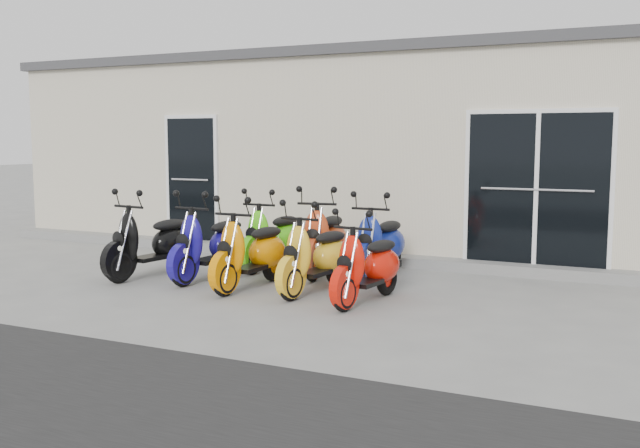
# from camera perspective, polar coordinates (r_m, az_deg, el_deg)

# --- Properties ---
(ground) EXTENTS (80.00, 80.00, 0.00)m
(ground) POSITION_cam_1_polar(r_m,az_deg,el_deg) (9.25, -1.59, -5.02)
(ground) COLOR gray
(ground) RESTS_ON ground
(building) EXTENTS (14.00, 6.00, 3.20)m
(building) POSITION_cam_1_polar(r_m,az_deg,el_deg) (13.89, 8.15, 5.52)
(building) COLOR beige
(building) RESTS_ON ground
(roof_cap) EXTENTS (14.20, 6.20, 0.16)m
(roof_cap) POSITION_cam_1_polar(r_m,az_deg,el_deg) (13.96, 8.27, 12.43)
(roof_cap) COLOR #3F3F42
(roof_cap) RESTS_ON building
(front_step) EXTENTS (14.00, 0.40, 0.15)m
(front_step) POSITION_cam_1_polar(r_m,az_deg,el_deg) (11.04, 3.15, -2.69)
(front_step) COLOR gray
(front_step) RESTS_ON ground
(door_left) EXTENTS (1.07, 0.08, 2.22)m
(door_left) POSITION_cam_1_polar(r_m,az_deg,el_deg) (12.59, -10.21, 3.80)
(door_left) COLOR black
(door_left) RESTS_ON front_step
(door_right) EXTENTS (2.02, 0.08, 2.22)m
(door_right) POSITION_cam_1_polar(r_m,az_deg,el_deg) (10.37, 16.96, 3.00)
(door_right) COLOR black
(door_right) RESTS_ON front_step
(scooter_front_black) EXTENTS (0.86, 1.76, 1.24)m
(scooter_front_black) POSITION_cam_1_polar(r_m,az_deg,el_deg) (10.07, -13.36, -0.64)
(scooter_front_black) COLOR black
(scooter_front_black) RESTS_ON ground
(scooter_front_blue) EXTENTS (0.72, 1.71, 1.24)m
(scooter_front_blue) POSITION_cam_1_polar(r_m,az_deg,el_deg) (9.72, -8.76, -0.81)
(scooter_front_blue) COLOR navy
(scooter_front_blue) RESTS_ON ground
(scooter_front_orange_a) EXTENTS (0.70, 1.68, 1.22)m
(scooter_front_orange_a) POSITION_cam_1_polar(r_m,az_deg,el_deg) (9.08, -5.55, -1.37)
(scooter_front_orange_a) COLOR orange
(scooter_front_orange_a) RESTS_ON ground
(scooter_front_orange_b) EXTENTS (0.77, 1.66, 1.18)m
(scooter_front_orange_b) POSITION_cam_1_polar(r_m,az_deg,el_deg) (8.77, -0.33, -1.73)
(scooter_front_orange_b) COLOR yellow
(scooter_front_orange_b) RESTS_ON ground
(scooter_front_red) EXTENTS (0.76, 1.59, 1.13)m
(scooter_front_red) POSITION_cam_1_polar(r_m,az_deg,el_deg) (8.25, 3.85, -2.48)
(scooter_front_red) COLOR red
(scooter_front_red) RESTS_ON ground
(scooter_back_green) EXTENTS (0.66, 1.66, 1.21)m
(scooter_back_green) POSITION_cam_1_polar(r_m,az_deg,el_deg) (10.44, -3.80, -0.31)
(scooter_back_green) COLOR #4FDA12
(scooter_back_green) RESTS_ON ground
(scooter_back_red) EXTENTS (0.88, 1.80, 1.27)m
(scooter_back_red) POSITION_cam_1_polar(r_m,az_deg,el_deg) (10.01, 0.40, -0.41)
(scooter_back_red) COLOR #C34018
(scooter_back_red) RESTS_ON ground
(scooter_back_blue) EXTENTS (0.61, 1.66, 1.22)m
(scooter_back_blue) POSITION_cam_1_polar(r_m,az_deg,el_deg) (9.73, 4.86, -0.80)
(scooter_back_blue) COLOR navy
(scooter_back_blue) RESTS_ON ground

